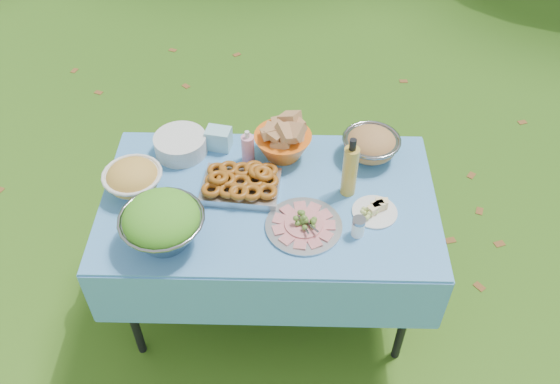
{
  "coord_description": "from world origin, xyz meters",
  "views": [
    {
      "loc": [
        0.09,
        -1.79,
        2.63
      ],
      "look_at": [
        0.05,
        0.0,
        0.8
      ],
      "focal_mm": 38.0,
      "sensor_mm": 36.0,
      "label": 1
    }
  ],
  "objects_px": {
    "salad_bowl": "(162,223)",
    "charcuterie_platter": "(304,221)",
    "picnic_table": "(270,252)",
    "pasta_bowl_steel": "(371,144)",
    "plate_stack": "(181,144)",
    "oil_bottle": "(350,167)",
    "bread_bowl": "(283,140)"
  },
  "relations": [
    {
      "from": "salad_bowl",
      "to": "charcuterie_platter",
      "type": "bearing_deg",
      "value": 8.83
    },
    {
      "from": "picnic_table",
      "to": "pasta_bowl_steel",
      "type": "distance_m",
      "value": 0.71
    },
    {
      "from": "plate_stack",
      "to": "pasta_bowl_steel",
      "type": "xyz_separation_m",
      "value": [
        0.89,
        -0.01,
        0.02
      ]
    },
    {
      "from": "picnic_table",
      "to": "salad_bowl",
      "type": "height_order",
      "value": "salad_bowl"
    },
    {
      "from": "salad_bowl",
      "to": "bread_bowl",
      "type": "bearing_deg",
      "value": 48.97
    },
    {
      "from": "bread_bowl",
      "to": "charcuterie_platter",
      "type": "xyz_separation_m",
      "value": [
        0.1,
        -0.45,
        -0.05
      ]
    },
    {
      "from": "picnic_table",
      "to": "pasta_bowl_steel",
      "type": "height_order",
      "value": "pasta_bowl_steel"
    },
    {
      "from": "pasta_bowl_steel",
      "to": "oil_bottle",
      "type": "distance_m",
      "value": 0.28
    },
    {
      "from": "plate_stack",
      "to": "pasta_bowl_steel",
      "type": "relative_size",
      "value": 0.94
    },
    {
      "from": "bread_bowl",
      "to": "pasta_bowl_steel",
      "type": "xyz_separation_m",
      "value": [
        0.41,
        0.0,
        -0.02
      ]
    },
    {
      "from": "pasta_bowl_steel",
      "to": "salad_bowl",
      "type": "bearing_deg",
      "value": -148.34
    },
    {
      "from": "picnic_table",
      "to": "oil_bottle",
      "type": "bearing_deg",
      "value": 7.63
    },
    {
      "from": "oil_bottle",
      "to": "plate_stack",
      "type": "bearing_deg",
      "value": 162.15
    },
    {
      "from": "pasta_bowl_steel",
      "to": "charcuterie_platter",
      "type": "distance_m",
      "value": 0.55
    },
    {
      "from": "bread_bowl",
      "to": "charcuterie_platter",
      "type": "relative_size",
      "value": 0.83
    },
    {
      "from": "picnic_table",
      "to": "plate_stack",
      "type": "distance_m",
      "value": 0.67
    },
    {
      "from": "plate_stack",
      "to": "oil_bottle",
      "type": "distance_m",
      "value": 0.82
    },
    {
      "from": "picnic_table",
      "to": "oil_bottle",
      "type": "distance_m",
      "value": 0.64
    },
    {
      "from": "salad_bowl",
      "to": "charcuterie_platter",
      "type": "distance_m",
      "value": 0.58
    },
    {
      "from": "pasta_bowl_steel",
      "to": "oil_bottle",
      "type": "xyz_separation_m",
      "value": [
        -0.12,
        -0.24,
        0.08
      ]
    },
    {
      "from": "salad_bowl",
      "to": "picnic_table",
      "type": "bearing_deg",
      "value": 31.37
    },
    {
      "from": "salad_bowl",
      "to": "charcuterie_platter",
      "type": "height_order",
      "value": "salad_bowl"
    },
    {
      "from": "picnic_table",
      "to": "bread_bowl",
      "type": "bearing_deg",
      "value": 78.97
    },
    {
      "from": "bread_bowl",
      "to": "salad_bowl",
      "type": "bearing_deg",
      "value": -131.03
    },
    {
      "from": "salad_bowl",
      "to": "oil_bottle",
      "type": "distance_m",
      "value": 0.82
    },
    {
      "from": "charcuterie_platter",
      "to": "picnic_table",
      "type": "bearing_deg",
      "value": 132.94
    },
    {
      "from": "plate_stack",
      "to": "charcuterie_platter",
      "type": "relative_size",
      "value": 0.76
    },
    {
      "from": "picnic_table",
      "to": "plate_stack",
      "type": "relative_size",
      "value": 5.95
    },
    {
      "from": "plate_stack",
      "to": "bread_bowl",
      "type": "height_order",
      "value": "bread_bowl"
    },
    {
      "from": "bread_bowl",
      "to": "plate_stack",
      "type": "bearing_deg",
      "value": 179.04
    },
    {
      "from": "picnic_table",
      "to": "oil_bottle",
      "type": "xyz_separation_m",
      "value": [
        0.35,
        0.05,
        0.53
      ]
    },
    {
      "from": "bread_bowl",
      "to": "charcuterie_platter",
      "type": "distance_m",
      "value": 0.46
    }
  ]
}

